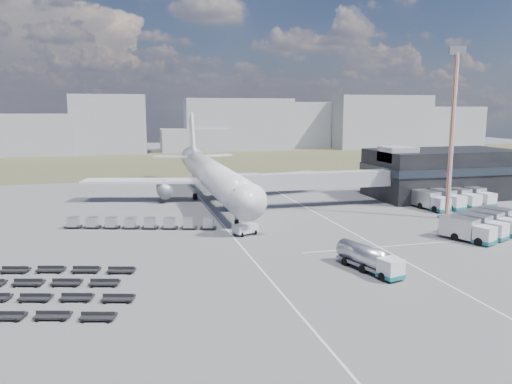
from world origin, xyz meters
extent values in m
plane|color=#565659|center=(0.00, 0.00, 0.00)|extent=(420.00, 420.00, 0.00)
cube|color=#4E4E2F|center=(0.00, 110.00, 0.01)|extent=(420.00, 90.00, 0.01)
cube|color=silver|center=(-2.00, 5.00, 0.01)|extent=(0.25, 110.00, 0.01)
cube|color=silver|center=(16.00, 5.00, 0.01)|extent=(0.25, 110.00, 0.01)
cube|color=silver|center=(25.00, -8.00, 0.01)|extent=(40.00, 0.25, 0.01)
cube|color=black|center=(48.00, 24.00, 5.00)|extent=(30.00, 16.00, 10.00)
cube|color=#262D38|center=(48.00, 24.00, 6.20)|extent=(30.40, 16.40, 1.60)
cube|color=#939399|center=(36.00, 22.00, 9.50)|extent=(6.00, 6.00, 3.00)
cube|color=#939399|center=(18.10, 20.50, 5.10)|extent=(29.80, 3.00, 3.00)
cube|color=#939399|center=(4.70, 20.00, 5.10)|extent=(4.00, 3.60, 3.40)
cylinder|color=slate|center=(6.20, 20.50, 2.55)|extent=(0.70, 0.70, 5.10)
cylinder|color=black|center=(6.20, 20.50, 0.45)|extent=(1.40, 0.90, 1.40)
cylinder|color=silver|center=(0.00, 30.00, 5.30)|extent=(5.60, 48.00, 5.60)
cone|color=silver|center=(0.00, 3.50, 5.30)|extent=(5.60, 5.00, 5.60)
cone|color=silver|center=(0.00, 58.00, 6.10)|extent=(5.60, 8.00, 5.60)
cube|color=black|center=(0.00, 5.50, 6.10)|extent=(2.20, 2.00, 0.80)
cube|color=silver|center=(-13.00, 35.00, 4.10)|extent=(25.59, 11.38, 0.50)
cube|color=silver|center=(13.00, 35.00, 4.10)|extent=(25.59, 11.38, 0.50)
cylinder|color=slate|center=(-9.50, 33.00, 2.40)|extent=(3.00, 5.00, 3.00)
cylinder|color=slate|center=(9.50, 33.00, 2.40)|extent=(3.00, 5.00, 3.00)
cube|color=silver|center=(-5.50, 60.00, 6.50)|extent=(9.49, 5.63, 0.35)
cube|color=silver|center=(5.50, 60.00, 6.50)|extent=(9.49, 5.63, 0.35)
cube|color=silver|center=(0.00, 61.00, 11.80)|extent=(0.50, 9.06, 11.45)
cylinder|color=slate|center=(0.00, 9.00, 1.25)|extent=(0.50, 0.50, 2.50)
cylinder|color=slate|center=(-3.20, 34.00, 1.25)|extent=(0.60, 0.60, 2.50)
cylinder|color=slate|center=(3.20, 34.00, 1.25)|extent=(0.60, 0.60, 2.50)
cylinder|color=black|center=(0.00, 9.00, 0.50)|extent=(0.50, 1.20, 1.20)
cube|color=#999CA7|center=(-50.50, 145.87, 8.18)|extent=(30.49, 12.00, 16.36)
cube|color=#999CA7|center=(-22.82, 146.79, 12.04)|extent=(29.54, 12.00, 24.09)
cube|color=#999CA7|center=(12.55, 148.35, 4.93)|extent=(28.56, 12.00, 9.86)
cube|color=#999CA7|center=(32.59, 149.68, 11.39)|extent=(47.60, 12.00, 22.78)
cube|color=#999CA7|center=(69.29, 157.77, 10.69)|extent=(22.44, 12.00, 21.38)
cube|color=#999CA7|center=(100.03, 144.15, 12.22)|extent=(45.78, 12.00, 24.43)
cube|color=#999CA7|center=(129.63, 149.37, 9.64)|extent=(52.76, 12.00, 19.28)
cube|color=silver|center=(10.77, -20.18, 1.33)|extent=(2.71, 2.71, 2.12)
cube|color=#136D70|center=(10.77, -20.18, 0.51)|extent=(2.82, 2.82, 0.46)
cylinder|color=#B8B8BD|center=(9.59, -15.82, 1.75)|extent=(4.02, 7.27, 2.30)
cube|color=slate|center=(9.59, -15.82, 0.69)|extent=(3.93, 7.24, 0.32)
cylinder|color=black|center=(9.95, -17.15, 0.46)|extent=(2.57, 1.60, 1.01)
cube|color=silver|center=(0.04, 3.24, 0.78)|extent=(4.04, 3.21, 1.57)
cube|color=silver|center=(5.01, 31.98, 1.48)|extent=(4.26, 5.95, 2.58)
cube|color=#136D70|center=(5.01, 31.98, 0.41)|extent=(4.39, 6.08, 0.41)
cube|color=silver|center=(30.62, -10.62, 1.40)|extent=(3.23, 3.17, 2.36)
cube|color=#136D70|center=(30.62, -10.62, 0.48)|extent=(3.37, 3.32, 0.48)
cube|color=#B8B8BD|center=(29.06, -7.20, 1.83)|extent=(4.40, 5.56, 2.79)
cube|color=silver|center=(33.94, -9.10, 1.40)|extent=(3.23, 3.17, 2.36)
cube|color=#136D70|center=(33.94, -9.10, 0.48)|extent=(3.37, 3.32, 0.48)
cube|color=#B8B8BD|center=(32.38, -5.69, 1.83)|extent=(4.40, 5.56, 2.79)
cube|color=silver|center=(37.26, -7.59, 1.40)|extent=(3.23, 3.17, 2.36)
cube|color=#136D70|center=(37.26, -7.59, 0.48)|extent=(3.37, 3.32, 0.48)
cube|color=#B8B8BD|center=(35.70, -4.17, 1.83)|extent=(4.40, 5.56, 2.79)
cube|color=#B8B8BD|center=(39.02, -2.65, 1.83)|extent=(4.40, 5.56, 2.79)
cube|color=silver|center=(38.11, 10.03, 1.46)|extent=(2.95, 2.86, 2.47)
cube|color=#136D70|center=(38.11, 10.03, 0.51)|extent=(3.08, 2.99, 0.51)
cube|color=#B8B8BD|center=(37.47, 13.91, 1.91)|extent=(3.50, 5.54, 2.92)
cube|color=silver|center=(41.88, 10.65, 1.46)|extent=(2.95, 2.86, 2.47)
cube|color=#136D70|center=(41.88, 10.65, 0.51)|extent=(3.08, 2.99, 0.51)
cube|color=#B8B8BD|center=(41.25, 14.53, 1.91)|extent=(3.50, 5.54, 2.92)
cube|color=silver|center=(45.65, 11.27, 1.46)|extent=(2.95, 2.86, 2.47)
cube|color=#136D70|center=(45.65, 11.27, 0.51)|extent=(3.08, 2.99, 0.51)
cube|color=#B8B8BD|center=(45.02, 15.15, 1.91)|extent=(3.50, 5.54, 2.92)
cube|color=silver|center=(49.43, 11.88, 1.46)|extent=(2.95, 2.86, 2.47)
cube|color=#136D70|center=(49.43, 11.88, 0.51)|extent=(3.08, 2.99, 0.51)
cube|color=#B8B8BD|center=(48.79, 15.77, 1.91)|extent=(3.50, 5.54, 2.92)
cube|color=black|center=(-25.16, 13.96, 0.29)|extent=(2.81, 2.17, 0.17)
cube|color=#B8B8BD|center=(-25.16, 13.96, 1.09)|extent=(1.90, 1.90, 1.43)
cube|color=black|center=(-22.25, 13.08, 0.29)|extent=(2.81, 2.17, 0.17)
cube|color=#B8B8BD|center=(-22.25, 13.08, 1.09)|extent=(1.90, 1.90, 1.43)
cube|color=black|center=(-19.34, 12.20, 0.29)|extent=(2.81, 2.17, 0.17)
cube|color=#B8B8BD|center=(-19.34, 12.20, 1.09)|extent=(1.90, 1.90, 1.43)
cube|color=black|center=(-16.43, 11.32, 0.29)|extent=(2.81, 2.17, 0.17)
cube|color=#B8B8BD|center=(-16.43, 11.32, 1.09)|extent=(1.90, 1.90, 1.43)
cube|color=black|center=(-13.52, 10.44, 0.29)|extent=(2.81, 2.17, 0.17)
cube|color=#B8B8BD|center=(-13.52, 10.44, 1.09)|extent=(1.90, 1.90, 1.43)
cube|color=black|center=(-10.60, 9.56, 0.29)|extent=(2.81, 2.17, 0.17)
cube|color=#B8B8BD|center=(-10.60, 9.56, 1.09)|extent=(1.90, 1.90, 1.43)
cube|color=black|center=(-7.69, 8.68, 0.29)|extent=(2.81, 2.17, 0.17)
cube|color=#B8B8BD|center=(-7.69, 8.68, 1.09)|extent=(1.90, 1.90, 1.43)
cube|color=black|center=(-4.78, 7.80, 0.29)|extent=(2.81, 2.17, 0.17)
cube|color=#B8B8BD|center=(-4.78, 7.80, 1.09)|extent=(1.90, 1.90, 1.43)
cube|color=black|center=(-29.29, -11.31, 0.37)|extent=(23.96, 7.85, 0.73)
cube|color=black|center=(-28.18, -7.19, 0.37)|extent=(23.96, 7.85, 0.73)
cylinder|color=#B3411C|center=(35.89, 5.15, 13.75)|extent=(0.77, 0.77, 27.50)
cube|color=slate|center=(35.89, 5.15, 27.83)|extent=(2.72, 1.32, 1.32)
cube|color=#565659|center=(35.89, 5.15, 0.17)|extent=(2.20, 2.20, 0.33)
camera|label=1|loc=(-16.82, -67.02, 18.62)|focal=35.00mm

